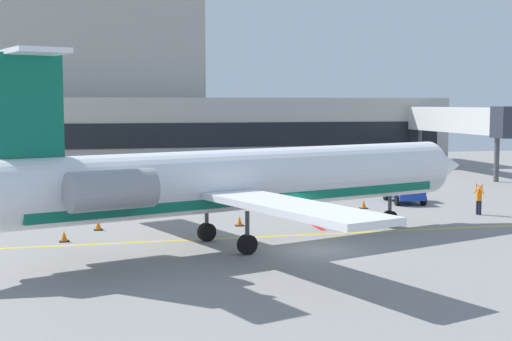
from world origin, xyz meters
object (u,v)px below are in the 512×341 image
object	(u,v)px
regional_jet	(238,180)
baggage_tug	(273,182)
pushback_tractor	(129,175)
belt_loader	(403,189)
fuel_tank	(56,172)
marshaller	(479,199)

from	to	relation	value
regional_jet	baggage_tug	distance (m)	19.65
pushback_tractor	belt_loader	distance (m)	22.58
baggage_tug	belt_loader	distance (m)	9.68
belt_loader	fuel_tank	size ratio (longest dim) A/B	0.51
pushback_tractor	regional_jet	bearing A→B (deg)	-82.78
pushback_tractor	baggage_tug	bearing A→B (deg)	-39.08
belt_loader	marshaller	xyz separation A→B (m)	(2.01, -6.45, 0.06)
baggage_tug	pushback_tractor	bearing A→B (deg)	140.92
fuel_tank	marshaller	size ratio (longest dim) A/B	4.14
regional_jet	baggage_tug	bearing A→B (deg)	70.05
fuel_tank	marshaller	xyz separation A→B (m)	(25.39, -19.75, -0.39)
regional_jet	fuel_tank	xyz separation A→B (m)	(-9.07, 25.71, -1.79)
marshaller	belt_loader	bearing A→B (deg)	107.28
pushback_tractor	fuel_tank	xyz separation A→B (m)	(-5.72, -0.77, 0.46)
pushback_tractor	fuel_tank	size ratio (longest dim) A/B	0.41
regional_jet	belt_loader	xyz separation A→B (m)	(14.31, 12.42, -2.24)
pushback_tractor	fuel_tank	bearing A→B (deg)	-172.37
marshaller	regional_jet	bearing A→B (deg)	-159.91
regional_jet	marshaller	world-z (taller)	regional_jet
belt_loader	fuel_tank	bearing A→B (deg)	150.39
fuel_tank	regional_jet	bearing A→B (deg)	-70.57
baggage_tug	fuel_tank	distance (m)	17.37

